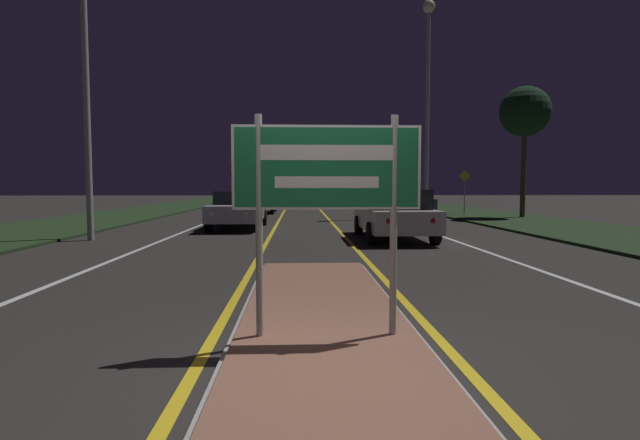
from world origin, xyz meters
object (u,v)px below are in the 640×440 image
(streetlight_right_near, at_px, (428,70))
(car_approaching_0, at_px, (238,208))
(car_receding_0, at_px, (394,213))
(warning_sign, at_px, (465,188))
(car_approaching_1, at_px, (258,199))
(streetlight_left_near, at_px, (84,37))
(car_receding_2, at_px, (376,196))
(highway_sign, at_px, (327,180))
(car_receding_1, at_px, (409,202))

(streetlight_right_near, xyz_separation_m, car_approaching_0, (-8.63, -6.08, -6.51))
(car_receding_0, distance_m, warning_sign, 13.31)
(car_approaching_1, bearing_deg, car_approaching_0, -89.30)
(streetlight_left_near, relative_size, car_approaching_1, 1.88)
(streetlight_left_near, bearing_deg, car_receding_2, 64.21)
(highway_sign, distance_m, streetlight_right_near, 21.56)
(streetlight_left_near, height_order, car_receding_1, streetlight_left_near)
(highway_sign, distance_m, car_approaching_1, 24.60)
(streetlight_left_near, bearing_deg, warning_sign, 38.31)
(highway_sign, height_order, warning_sign, warning_sign)
(warning_sign, bearing_deg, streetlight_left_near, -141.69)
(car_receding_1, xyz_separation_m, car_approaching_0, (-8.09, -7.57, 0.02))
(warning_sign, bearing_deg, car_approaching_1, 165.54)
(highway_sign, bearing_deg, car_receding_1, 75.35)
(streetlight_right_near, bearing_deg, car_receding_1, 109.77)
(car_receding_1, bearing_deg, car_approaching_1, 159.56)
(streetlight_right_near, distance_m, car_approaching_0, 12.40)
(streetlight_right_near, xyz_separation_m, car_receding_1, (-0.54, 1.49, -6.53))
(streetlight_left_near, relative_size, car_receding_2, 1.90)
(car_approaching_1, xyz_separation_m, warning_sign, (11.26, -2.90, 0.69))
(warning_sign, bearing_deg, car_approaching_0, -145.22)
(car_approaching_1, bearing_deg, warning_sign, -14.46)
(highway_sign, distance_m, car_receding_1, 22.12)
(car_receding_2, relative_size, car_approaching_0, 0.96)
(car_receding_0, distance_m, car_receding_2, 25.65)
(streetlight_left_near, bearing_deg, highway_sign, -57.32)
(streetlight_left_near, height_order, warning_sign, streetlight_left_near)
(streetlight_right_near, distance_m, car_receding_1, 6.72)
(streetlight_left_near, xyz_separation_m, car_approaching_0, (3.77, 4.04, -5.01))
(car_receding_0, distance_m, car_receding_1, 12.04)
(streetlight_right_near, relative_size, warning_sign, 4.59)
(car_approaching_0, bearing_deg, car_receding_1, 43.09)
(streetlight_left_near, bearing_deg, car_receding_0, -0.27)
(car_receding_2, bearing_deg, car_receding_0, -97.73)
(highway_sign, height_order, streetlight_right_near, streetlight_right_near)
(streetlight_right_near, bearing_deg, car_receding_2, 90.50)
(streetlight_right_near, xyz_separation_m, car_approaching_1, (-8.76, 4.56, -6.46))
(car_receding_0, bearing_deg, streetlight_right_near, 70.57)
(car_approaching_0, distance_m, warning_sign, 13.57)
(streetlight_right_near, bearing_deg, car_receding_0, -109.43)
(car_approaching_0, bearing_deg, car_receding_0, -38.98)
(car_receding_1, bearing_deg, highway_sign, -104.65)
(highway_sign, bearing_deg, car_receding_0, 75.35)
(car_receding_0, bearing_deg, warning_sign, 62.74)
(car_receding_0, xyz_separation_m, warning_sign, (6.09, 11.81, 0.71))
(car_receding_1, xyz_separation_m, warning_sign, (3.04, 0.16, 0.76))
(streetlight_right_near, xyz_separation_m, car_receding_2, (-0.13, 15.25, -6.50))
(streetlight_left_near, height_order, car_receding_2, streetlight_left_near)
(streetlight_right_near, height_order, car_receding_1, streetlight_right_near)
(car_receding_2, bearing_deg, car_receding_1, -91.68)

